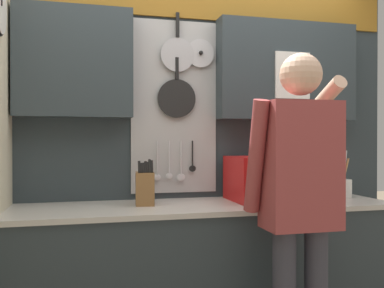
{
  "coord_description": "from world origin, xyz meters",
  "views": [
    {
      "loc": [
        -0.73,
        -2.54,
        1.32
      ],
      "look_at": [
        -0.04,
        0.2,
        1.3
      ],
      "focal_mm": 40.0,
      "sensor_mm": 36.0,
      "label": 1
    }
  ],
  "objects_px": {
    "knife_block": "(145,188)",
    "utensil_crock": "(343,185)",
    "microwave": "(272,178)",
    "person": "(299,191)"
  },
  "relations": [
    {
      "from": "knife_block",
      "to": "utensil_crock",
      "type": "height_order",
      "value": "utensil_crock"
    },
    {
      "from": "microwave",
      "to": "knife_block",
      "type": "xyz_separation_m",
      "value": [
        -0.83,
        0.0,
        -0.04
      ]
    },
    {
      "from": "person",
      "to": "microwave",
      "type": "bearing_deg",
      "value": 78.88
    },
    {
      "from": "microwave",
      "to": "utensil_crock",
      "type": "xyz_separation_m",
      "value": [
        0.53,
        0.0,
        -0.06
      ]
    },
    {
      "from": "microwave",
      "to": "person",
      "type": "relative_size",
      "value": 0.3
    },
    {
      "from": "knife_block",
      "to": "utensil_crock",
      "type": "distance_m",
      "value": 1.37
    },
    {
      "from": "utensil_crock",
      "to": "person",
      "type": "xyz_separation_m",
      "value": [
        -0.65,
        -0.59,
        0.05
      ]
    },
    {
      "from": "microwave",
      "to": "utensil_crock",
      "type": "bearing_deg",
      "value": 0.34
    },
    {
      "from": "utensil_crock",
      "to": "knife_block",
      "type": "bearing_deg",
      "value": -179.88
    },
    {
      "from": "microwave",
      "to": "utensil_crock",
      "type": "relative_size",
      "value": 1.6
    }
  ]
}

